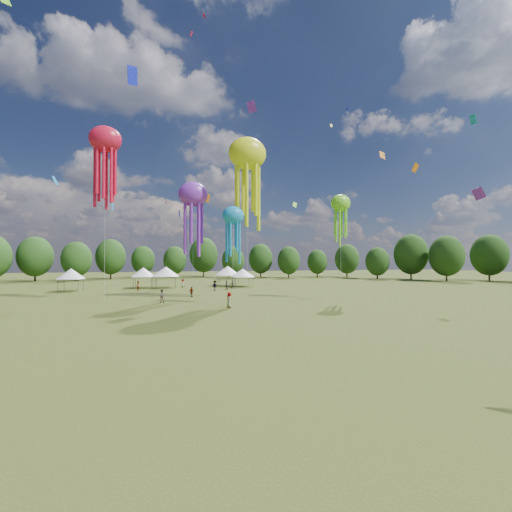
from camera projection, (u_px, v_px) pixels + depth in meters
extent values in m
plane|color=#384416|center=(301.00, 412.00, 11.85)|extent=(300.00, 300.00, 0.00)
imported|color=gray|center=(161.00, 296.00, 42.07)|extent=(0.89, 0.71, 1.75)
imported|color=gray|center=(183.00, 283.00, 65.79)|extent=(0.70, 0.92, 1.69)
imported|color=gray|center=(226.00, 285.00, 61.06)|extent=(0.71, 0.88, 1.71)
imported|color=gray|center=(215.00, 286.00, 58.63)|extent=(1.41, 1.26, 1.89)
imported|color=gray|center=(192.00, 292.00, 48.98)|extent=(0.96, 0.81, 1.54)
imported|color=gray|center=(232.00, 284.00, 63.39)|extent=(1.53, 1.22, 1.63)
imported|color=gray|center=(138.00, 286.00, 58.12)|extent=(0.64, 0.78, 1.86)
imported|color=gray|center=(229.00, 300.00, 38.01)|extent=(0.60, 0.90, 1.81)
cylinder|color=#47474C|center=(58.00, 286.00, 55.75)|extent=(0.08, 0.08, 2.18)
cylinder|color=#47474C|center=(64.00, 285.00, 58.86)|extent=(0.08, 0.08, 2.18)
cylinder|color=#47474C|center=(78.00, 286.00, 56.53)|extent=(0.08, 0.08, 2.18)
cylinder|color=#47474C|center=(83.00, 284.00, 59.65)|extent=(0.08, 0.08, 2.18)
cube|color=white|center=(71.00, 279.00, 57.71)|extent=(3.61, 3.61, 0.10)
cone|color=white|center=(71.00, 274.00, 57.72)|extent=(4.70, 4.70, 1.87)
cylinder|color=#47474C|center=(133.00, 283.00, 62.93)|extent=(0.08, 0.08, 2.19)
cylinder|color=#47474C|center=(135.00, 282.00, 66.15)|extent=(0.08, 0.08, 2.19)
cylinder|color=#47474C|center=(151.00, 283.00, 63.74)|extent=(0.08, 0.08, 2.19)
cylinder|color=#47474C|center=(152.00, 282.00, 66.97)|extent=(0.08, 0.08, 2.19)
cube|color=white|center=(143.00, 277.00, 64.96)|extent=(3.73, 3.73, 0.10)
cone|color=white|center=(143.00, 272.00, 64.97)|extent=(4.85, 4.85, 1.87)
cylinder|color=#47474C|center=(156.00, 283.00, 62.75)|extent=(0.08, 0.08, 2.27)
cylinder|color=#47474C|center=(157.00, 282.00, 66.41)|extent=(0.08, 0.08, 2.27)
cylinder|color=#47474C|center=(175.00, 283.00, 63.68)|extent=(0.08, 0.08, 2.27)
cylinder|color=#47474C|center=(175.00, 281.00, 67.33)|extent=(0.08, 0.08, 2.27)
cube|color=white|center=(166.00, 276.00, 65.06)|extent=(4.17, 4.17, 0.10)
cone|color=white|center=(166.00, 271.00, 65.07)|extent=(5.42, 5.42, 1.94)
cylinder|color=#47474C|center=(220.00, 281.00, 67.54)|extent=(0.08, 0.08, 2.29)
cylinder|color=#47474C|center=(217.00, 280.00, 71.35)|extent=(0.08, 0.08, 2.29)
cylinder|color=#47474C|center=(238.00, 281.00, 68.50)|extent=(0.08, 0.08, 2.29)
cylinder|color=#47474C|center=(235.00, 280.00, 72.31)|extent=(0.08, 0.08, 2.29)
cube|color=white|center=(228.00, 275.00, 69.94)|extent=(4.33, 4.33, 0.10)
cone|color=white|center=(228.00, 270.00, 69.95)|extent=(5.62, 5.62, 1.96)
cylinder|color=#47474C|center=(236.00, 283.00, 66.12)|extent=(0.08, 0.08, 1.98)
cylinder|color=#47474C|center=(233.00, 281.00, 69.71)|extent=(0.08, 0.08, 1.98)
cylinder|color=#47474C|center=(253.00, 282.00, 67.03)|extent=(0.08, 0.08, 1.98)
cylinder|color=#47474C|center=(249.00, 281.00, 70.62)|extent=(0.08, 0.08, 1.98)
cube|color=white|center=(243.00, 277.00, 68.38)|extent=(4.10, 4.10, 0.10)
cone|color=white|center=(243.00, 273.00, 68.40)|extent=(5.33, 5.33, 1.70)
ellipsoid|color=purple|center=(193.00, 194.00, 47.75)|extent=(4.37, 3.06, 3.71)
cylinder|color=beige|center=(193.00, 246.00, 47.65)|extent=(0.03, 0.03, 15.50)
ellipsoid|color=yellow|center=(247.00, 154.00, 46.91)|extent=(5.63, 3.94, 4.79)
cylinder|color=beige|center=(247.00, 226.00, 46.77)|extent=(0.03, 0.03, 21.32)
ellipsoid|color=#76E125|center=(341.00, 203.00, 46.86)|extent=(3.02, 2.11, 2.57)
cylinder|color=beige|center=(341.00, 251.00, 46.77)|extent=(0.03, 0.03, 14.02)
ellipsoid|color=red|center=(105.00, 139.00, 44.96)|extent=(4.36, 3.06, 3.71)
cylinder|color=beige|center=(105.00, 220.00, 44.82)|extent=(0.03, 0.03, 22.70)
ellipsoid|color=#198CD5|center=(233.00, 215.00, 41.30)|extent=(2.84, 1.99, 2.41)
cylinder|color=beige|center=(233.00, 260.00, 41.23)|extent=(0.03, 0.03, 11.45)
cube|color=red|center=(182.00, 59.00, 51.62)|extent=(0.47, 0.76, 0.95)
cube|color=orange|center=(206.00, 198.00, 77.43)|extent=(1.85, 0.69, 2.12)
cube|color=yellow|center=(331.00, 126.00, 71.14)|extent=(0.62, 0.21, 0.77)
cube|color=#1A23EF|center=(179.00, 214.00, 58.47)|extent=(0.26, 1.05, 1.32)
cube|color=#198CD5|center=(473.00, 119.00, 39.53)|extent=(0.62, 1.11, 1.34)
cube|color=red|center=(191.00, 34.00, 61.42)|extent=(0.59, 0.91, 0.94)
cube|color=orange|center=(415.00, 168.00, 48.22)|extent=(1.38, 0.65, 1.47)
cube|color=#1A23EF|center=(133.00, 76.00, 43.40)|extent=(1.18, 2.32, 2.70)
cube|color=#198CD5|center=(112.00, 205.00, 75.68)|extent=(0.17, 2.07, 2.47)
cube|color=purple|center=(252.00, 107.00, 63.58)|extent=(2.10, 1.27, 2.24)
cube|color=orange|center=(382.00, 155.00, 67.64)|extent=(1.78, 0.95, 2.06)
cube|color=#76E125|center=(295.00, 205.00, 86.76)|extent=(1.55, 0.68, 1.77)
cube|color=#1A23EF|center=(347.00, 109.00, 50.10)|extent=(0.25, 0.68, 0.84)
cube|color=#198CD5|center=(55.00, 180.00, 63.67)|extent=(0.72, 1.68, 1.91)
cube|color=#FF4B8F|center=(166.00, 202.00, 62.87)|extent=(0.31, 1.09, 1.27)
cube|color=purple|center=(479.00, 194.00, 44.09)|extent=(1.42, 1.19, 1.88)
cube|color=red|center=(204.00, 16.00, 64.89)|extent=(0.45, 0.88, 1.00)
cylinder|color=#38281C|center=(35.00, 275.00, 84.76)|extent=(0.44, 0.44, 3.41)
ellipsoid|color=#224316|center=(35.00, 257.00, 84.82)|extent=(8.53, 8.53, 10.66)
cylinder|color=#38281C|center=(77.00, 275.00, 86.77)|extent=(0.44, 0.44, 3.07)
ellipsoid|color=#224316|center=(77.00, 259.00, 86.83)|extent=(7.66, 7.66, 9.58)
cylinder|color=#38281C|center=(111.00, 273.00, 96.58)|extent=(0.44, 0.44, 3.43)
ellipsoid|color=#224316|center=(111.00, 257.00, 96.64)|extent=(8.58, 8.58, 10.73)
cylinder|color=#38281C|center=(143.00, 273.00, 104.17)|extent=(0.44, 0.44, 2.95)
ellipsoid|color=#224316|center=(143.00, 260.00, 104.23)|extent=(7.37, 7.37, 9.21)
cylinder|color=#38281C|center=(175.00, 273.00, 102.86)|extent=(0.44, 0.44, 2.89)
ellipsoid|color=#224316|center=(175.00, 260.00, 102.92)|extent=(7.23, 7.23, 9.04)
cylinder|color=#38281C|center=(204.00, 271.00, 109.52)|extent=(0.44, 0.44, 3.84)
ellipsoid|color=#224316|center=(204.00, 255.00, 109.59)|extent=(9.60, 9.60, 11.99)
cylinder|color=#38281C|center=(233.00, 273.00, 100.84)|extent=(0.44, 0.44, 2.84)
ellipsoid|color=#224316|center=(233.00, 261.00, 100.89)|extent=(7.11, 7.11, 8.89)
cylinder|color=#38281C|center=(261.00, 272.00, 105.75)|extent=(0.44, 0.44, 3.16)
ellipsoid|color=#224316|center=(261.00, 259.00, 105.80)|extent=(7.91, 7.91, 9.88)
cylinder|color=#38281C|center=(289.00, 273.00, 102.08)|extent=(0.44, 0.44, 2.88)
ellipsoid|color=#224316|center=(289.00, 260.00, 102.13)|extent=(7.21, 7.21, 9.01)
cylinder|color=#38281C|center=(317.00, 273.00, 106.63)|extent=(0.44, 0.44, 2.63)
ellipsoid|color=#224316|center=(317.00, 262.00, 106.68)|extent=(6.57, 6.57, 8.22)
cylinder|color=#38281C|center=(347.00, 272.00, 105.44)|extent=(0.44, 0.44, 3.13)
ellipsoid|color=#224316|center=(347.00, 259.00, 105.49)|extent=(7.81, 7.81, 9.77)
cylinder|color=#38281C|center=(377.00, 275.00, 94.65)|extent=(0.44, 0.44, 2.72)
ellipsoid|color=#224316|center=(377.00, 261.00, 94.70)|extent=(6.80, 6.80, 8.50)
cylinder|color=#38281C|center=(411.00, 273.00, 94.14)|extent=(0.44, 0.44, 3.81)
ellipsoid|color=#224316|center=(411.00, 254.00, 94.21)|extent=(9.52, 9.52, 11.90)
cylinder|color=#38281C|center=(447.00, 275.00, 86.18)|extent=(0.44, 0.44, 3.51)
ellipsoid|color=#224316|center=(446.00, 256.00, 86.25)|extent=(8.78, 8.78, 10.97)
cylinder|color=#38281C|center=(489.00, 274.00, 87.84)|extent=(0.44, 0.44, 3.64)
ellipsoid|color=#224316|center=(489.00, 255.00, 87.91)|extent=(9.10, 9.10, 11.37)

